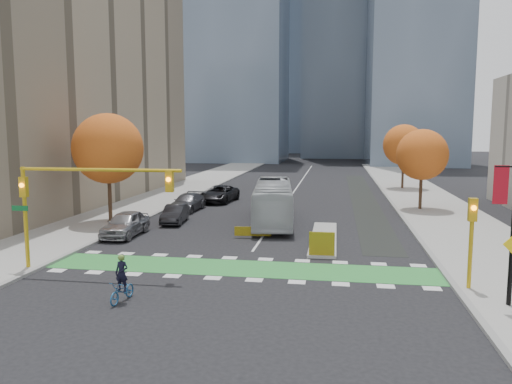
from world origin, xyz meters
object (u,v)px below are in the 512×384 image
(traffic_signal_east, at_px, (472,230))
(parked_car_a, at_px, (125,224))
(cyclist, at_px, (122,286))
(parked_car_d, at_px, (219,194))
(tree_east_near, at_px, (422,155))
(hazard_board, at_px, (322,244))
(parked_car_c, at_px, (187,202))
(tree_west, at_px, (108,149))
(traffic_signal_west, at_px, (72,191))
(bus, at_px, (273,202))
(parked_car_b, at_px, (175,214))
(tree_east_far, at_px, (404,145))

(traffic_signal_east, height_order, parked_car_a, traffic_signal_east)
(parked_car_a, bearing_deg, cyclist, -67.31)
(parked_car_d, bearing_deg, tree_east_near, -0.46)
(hazard_board, distance_m, parked_car_d, 22.61)
(cyclist, xyz_separation_m, parked_car_c, (-4.16, 22.76, 0.08))
(tree_west, relative_size, parked_car_c, 1.61)
(traffic_signal_west, height_order, parked_car_d, traffic_signal_west)
(traffic_signal_west, relative_size, traffic_signal_east, 2.08)
(tree_east_near, height_order, bus, tree_east_near)
(tree_east_near, bearing_deg, cyclist, -121.20)
(tree_west, bearing_deg, parked_car_b, 10.59)
(tree_east_near, relative_size, bus, 0.61)
(tree_east_far, xyz_separation_m, parked_car_a, (-21.50, -30.11, -4.41))
(parked_car_a, bearing_deg, bus, 34.07)
(bus, bearing_deg, tree_west, -176.56)
(tree_east_far, bearing_deg, traffic_signal_east, -92.97)
(bus, height_order, parked_car_c, bus)
(traffic_signal_east, xyz_separation_m, bus, (-10.44, 14.63, -1.13))
(bus, distance_m, parked_car_c, 9.27)
(tree_east_near, relative_size, traffic_signal_east, 1.73)
(traffic_signal_west, bearing_deg, parked_car_c, 90.24)
(parked_car_c, distance_m, parked_car_d, 5.82)
(hazard_board, xyz_separation_m, traffic_signal_west, (-11.93, -4.71, 3.23))
(tree_west, relative_size, parked_car_d, 1.44)
(hazard_board, xyz_separation_m, parked_car_c, (-12.01, 14.40, -0.06))
(hazard_board, height_order, tree_west, tree_west)
(bus, bearing_deg, parked_car_a, -152.00)
(hazard_board, height_order, tree_east_near, tree_east_near)
(tree_west, xyz_separation_m, tree_east_far, (24.50, 26.00, -0.38))
(tree_east_far, relative_size, cyclist, 3.87)
(tree_east_far, bearing_deg, tree_east_near, -91.79)
(tree_east_far, height_order, traffic_signal_east, tree_east_far)
(bus, bearing_deg, traffic_signal_east, -61.00)
(hazard_board, relative_size, tree_east_far, 0.18)
(tree_west, bearing_deg, tree_east_far, 46.70)
(parked_car_b, bearing_deg, hazard_board, -43.56)
(parked_car_a, relative_size, parked_car_d, 0.85)
(parked_car_c, relative_size, parked_car_d, 0.89)
(tree_east_far, bearing_deg, parked_car_a, -125.53)
(tree_west, height_order, tree_east_far, tree_west)
(cyclist, bearing_deg, hazard_board, 54.31)
(tree_east_near, relative_size, parked_car_b, 1.71)
(traffic_signal_east, height_order, parked_car_c, traffic_signal_east)
(tree_east_far, distance_m, cyclist, 45.46)
(tree_east_near, bearing_deg, parked_car_c, -170.35)
(parked_car_b, bearing_deg, traffic_signal_east, -42.93)
(cyclist, bearing_deg, parked_car_d, 102.81)
(tree_east_near, height_order, tree_east_far, tree_east_far)
(tree_west, height_order, parked_car_a, tree_west)
(parked_car_d, bearing_deg, tree_east_far, 42.34)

